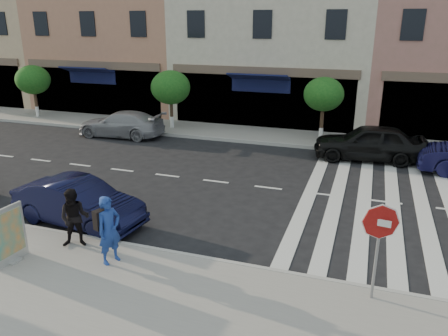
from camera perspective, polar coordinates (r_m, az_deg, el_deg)
ground at (r=12.90m, az=-7.18°, el=-7.66°), size 120.00×120.00×0.00m
sidewalk_near at (r=10.11m, az=-16.82°, el=-16.02°), size 60.00×4.50×0.15m
sidewalk_far at (r=22.66m, az=4.97°, el=4.30°), size 60.00×3.00×0.15m
building_west_mid at (r=31.80m, az=-12.64°, el=20.67°), size 10.00×9.00×14.00m
building_centre at (r=27.92m, az=7.42°, el=18.19°), size 11.00×9.00×11.00m
street_tree_wa at (r=28.75m, az=-23.68°, el=10.48°), size 2.00×2.00×3.05m
street_tree_wb at (r=23.71m, az=-6.99°, el=10.38°), size 2.10×2.10×3.06m
street_tree_c at (r=21.50m, az=12.89°, el=9.33°), size 1.90×1.90×3.04m
stop_sign at (r=9.31m, az=19.66°, el=-7.66°), size 0.76×0.15×2.15m
photographer at (r=10.78m, az=-14.76°, el=-7.83°), size 0.60×0.72×1.69m
walker at (r=11.80m, az=-18.93°, el=-6.21°), size 0.93×0.85×1.56m
poster_board at (r=11.68m, az=-26.27°, el=-7.98°), size 0.35×0.93×1.42m
car_near_mid at (r=13.43m, az=-18.49°, el=-4.31°), size 4.18×1.88×1.33m
car_far_left at (r=23.12m, az=-13.30°, el=5.62°), size 4.56×2.03×1.30m
car_far_mid at (r=19.59m, az=18.39°, el=3.20°), size 4.69×2.24×1.55m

